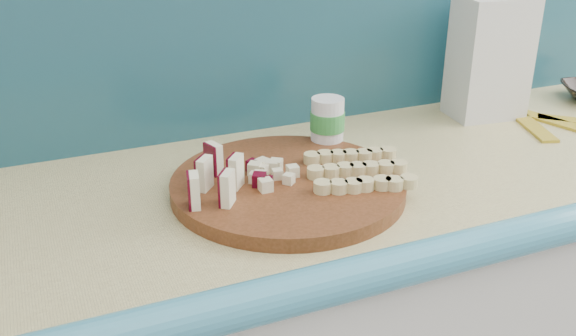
{
  "coord_description": "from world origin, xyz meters",
  "views": [
    {
      "loc": [
        -0.74,
        0.56,
        1.4
      ],
      "look_at": [
        -0.36,
        1.48,
        0.96
      ],
      "focal_mm": 40.0,
      "sensor_mm": 36.0,
      "label": 1
    }
  ],
  "objects": [
    {
      "name": "banana_slices",
      "position": [
        -0.24,
        1.44,
        0.94
      ],
      "size": [
        0.2,
        0.18,
        0.02
      ],
      "color": "#CDBD7D",
      "rests_on": "cutting_board"
    },
    {
      "name": "apple_chunks",
      "position": [
        -0.38,
        1.48,
        0.95
      ],
      "size": [
        0.07,
        0.07,
        0.02
      ],
      "color": "#F3EBC3",
      "rests_on": "cutting_board"
    },
    {
      "name": "banana_peel",
      "position": [
        0.31,
        1.55,
        0.91
      ],
      "size": [
        0.23,
        0.19,
        0.01
      ],
      "rotation": [
        0.0,
        0.0,
        0.11
      ],
      "color": "gold",
      "rests_on": "kitchen_counter"
    },
    {
      "name": "cutting_board",
      "position": [
        -0.36,
        1.48,
        0.92
      ],
      "size": [
        0.49,
        0.49,
        0.03
      ],
      "primitive_type": "cylinder",
      "rotation": [
        0.0,
        0.0,
        -0.26
      ],
      "color": "#41230D",
      "rests_on": "kitchen_counter"
    },
    {
      "name": "flour_bag",
      "position": [
        0.2,
        1.66,
        1.04
      ],
      "size": [
        0.17,
        0.13,
        0.27
      ],
      "primitive_type": "cube",
      "rotation": [
        0.0,
        0.0,
        -0.12
      ],
      "color": "silver",
      "rests_on": "kitchen_counter"
    },
    {
      "name": "kitchen_counter",
      "position": [
        0.1,
        1.5,
        0.46
      ],
      "size": [
        2.2,
        0.63,
        0.91
      ],
      "color": "silver",
      "rests_on": "ground"
    },
    {
      "name": "canister",
      "position": [
        -0.22,
        1.61,
        0.97
      ],
      "size": [
        0.07,
        0.07,
        0.11
      ],
      "rotation": [
        0.0,
        0.0,
        -0.13
      ],
      "color": "silver",
      "rests_on": "kitchen_counter"
    },
    {
      "name": "apple_wedges",
      "position": [
        -0.49,
        1.48,
        0.96
      ],
      "size": [
        0.11,
        0.16,
        0.06
      ],
      "color": "#F5EEC4",
      "rests_on": "cutting_board"
    }
  ]
}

